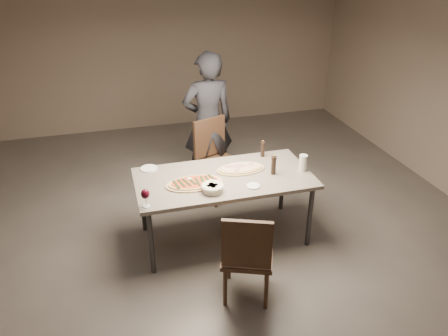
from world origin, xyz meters
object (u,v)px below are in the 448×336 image
object	(u,v)px
carafe	(303,163)
diner	(208,122)
zucchini_pizza	(195,183)
ham_pizza	(241,168)
chair_far	(215,154)
chair_near	(247,253)
pepper_mill_left	(263,149)
bread_basket	(212,187)
dining_table	(224,182)

from	to	relation	value
carafe	diner	distance (m)	1.48
zucchini_pizza	carafe	size ratio (longest dim) A/B	3.28
zucchini_pizza	diner	size ratio (longest dim) A/B	0.33
ham_pizza	chair_far	bearing A→B (deg)	75.44
zucchini_pizza	chair_far	bearing A→B (deg)	86.21
zucchini_pizza	chair_near	bearing A→B (deg)	-52.97
zucchini_pizza	ham_pizza	size ratio (longest dim) A/B	1.11
carafe	chair_near	bearing A→B (deg)	-135.68
ham_pizza	carafe	world-z (taller)	carafe
pepper_mill_left	chair_near	xyz separation A→B (m)	(-0.61, -1.31, -0.32)
chair_near	diner	size ratio (longest dim) A/B	0.52
ham_pizza	chair_near	xyz separation A→B (m)	(-0.27, -1.06, -0.25)
zucchini_pizza	carafe	bearing A→B (deg)	20.27
carafe	chair_far	xyz separation A→B (m)	(-0.68, 1.04, -0.29)
zucchini_pizza	pepper_mill_left	world-z (taller)	pepper_mill_left
ham_pizza	diner	distance (m)	1.12
zucchini_pizza	bread_basket	world-z (taller)	bread_basket
dining_table	diner	world-z (taller)	diner
dining_table	diner	distance (m)	1.24
dining_table	zucchini_pizza	size ratio (longest dim) A/B	3.12
dining_table	ham_pizza	size ratio (longest dim) A/B	3.45
ham_pizza	carafe	distance (m)	0.65
bread_basket	diner	size ratio (longest dim) A/B	0.12
carafe	chair_near	world-z (taller)	carafe
dining_table	chair_near	world-z (taller)	chair_near
zucchini_pizza	ham_pizza	xyz separation A→B (m)	(0.53, 0.18, -0.00)
pepper_mill_left	diner	xyz separation A→B (m)	(-0.41, 0.87, 0.04)
bread_basket	ham_pizza	bearing A→B (deg)	42.19
ham_pizza	pepper_mill_left	bearing A→B (deg)	18.00
dining_table	diner	size ratio (longest dim) A/B	1.02
dining_table	bread_basket	world-z (taller)	bread_basket
dining_table	diner	xyz separation A→B (m)	(0.13, 1.22, 0.19)
dining_table	bread_basket	size ratio (longest dim) A/B	8.18
dining_table	chair_far	bearing A→B (deg)	81.02
pepper_mill_left	chair_near	size ratio (longest dim) A/B	0.21
dining_table	chair_far	size ratio (longest dim) A/B	1.83
diner	chair_far	bearing A→B (deg)	91.05
bread_basket	carafe	size ratio (longest dim) A/B	1.25
carafe	diner	size ratio (longest dim) A/B	0.10
chair_far	diner	world-z (taller)	diner
dining_table	carafe	world-z (taller)	carafe
bread_basket	carafe	distance (m)	1.03
carafe	diner	xyz separation A→B (m)	(-0.70, 1.30, 0.04)
dining_table	zucchini_pizza	world-z (taller)	zucchini_pizza
chair_far	diner	xyz separation A→B (m)	(-0.02, 0.27, 0.33)
pepper_mill_left	chair_far	xyz separation A→B (m)	(-0.39, 0.60, -0.29)
diner	carafe	bearing A→B (deg)	115.09
ham_pizza	pepper_mill_left	world-z (taller)	pepper_mill_left
chair_near	diner	xyz separation A→B (m)	(0.20, 2.18, 0.36)
bread_basket	chair_near	xyz separation A→B (m)	(0.12, -0.70, -0.28)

